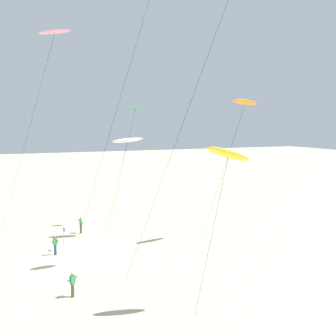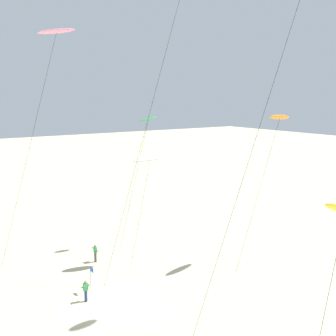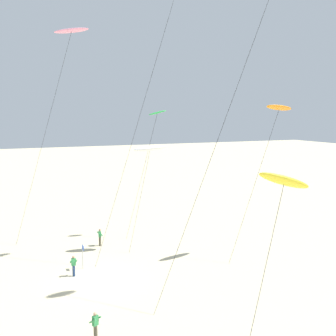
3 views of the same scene
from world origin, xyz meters
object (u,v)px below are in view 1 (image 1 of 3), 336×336
object	(u,v)px
kite_flyer_furthest	(81,225)
kite_flyer_middle	(55,245)
marker_flag	(64,234)
kite_orange	(245,103)
kite_green	(135,111)
kite_white	(127,140)
kite_flyer_nearest	(73,284)
kite_yellow	(228,154)
kite_pink	(54,34)

from	to	relation	value
kite_flyer_furthest	kite_flyer_middle	bearing A→B (deg)	-29.71
marker_flag	kite_orange	bearing A→B (deg)	77.63
kite_green	kite_white	size ratio (longest dim) A/B	1.32
kite_flyer_nearest	marker_flag	size ratio (longest dim) A/B	0.80
marker_flag	kite_flyer_nearest	bearing A→B (deg)	-8.28
kite_yellow	kite_flyer_nearest	xyz separation A→B (m)	(-5.92, -8.09, -8.65)
kite_green	kite_orange	world-z (taller)	kite_orange
kite_flyer_nearest	kite_white	bearing A→B (deg)	147.63
kite_pink	marker_flag	distance (m)	21.22
kite_pink	marker_flag	world-z (taller)	kite_pink
kite_green	kite_flyer_middle	world-z (taller)	kite_green
kite_pink	kite_flyer_nearest	size ratio (longest dim) A/B	12.76
kite_green	kite_flyer_middle	size ratio (longest dim) A/B	7.93
kite_flyer_middle	kite_yellow	bearing A→B (deg)	25.35
kite_green	kite_pink	xyz separation A→B (m)	(-2.48, -8.02, 7.97)
kite_flyer_nearest	kite_pink	bearing A→B (deg)	171.87
kite_green	kite_yellow	bearing A→B (deg)	-6.78
kite_flyer_furthest	kite_pink	bearing A→B (deg)	-157.30
marker_flag	kite_green	bearing A→B (deg)	125.35
kite_flyer_middle	kite_green	bearing A→B (deg)	127.12
kite_orange	kite_white	xyz separation A→B (m)	(-6.03, -9.68, -3.62)
kite_pink	kite_flyer_furthest	size ratio (longest dim) A/B	12.76
kite_white	marker_flag	world-z (taller)	kite_white
kite_orange	kite_pink	distance (m)	21.23
kite_flyer_furthest	marker_flag	size ratio (longest dim) A/B	0.80
kite_yellow	kite_flyer_furthest	bearing A→B (deg)	-170.62
marker_flag	kite_flyer_furthest	bearing A→B (deg)	152.79
kite_flyer_furthest	kite_white	bearing A→B (deg)	53.60
kite_flyer_nearest	kite_green	bearing A→B (deg)	148.28
kite_pink	kite_flyer_furthest	distance (m)	20.13
kite_flyer_nearest	kite_flyer_middle	size ratio (longest dim) A/B	1.00
kite_flyer_furthest	kite_flyer_nearest	bearing A→B (deg)	-14.95
kite_green	kite_white	xyz separation A→B (m)	(4.19, -2.38, -3.03)
kite_flyer_nearest	kite_yellow	bearing A→B (deg)	53.81
kite_orange	kite_flyer_furthest	world-z (taller)	kite_orange
kite_white	kite_flyer_middle	distance (m)	12.31
kite_green	kite_yellow	xyz separation A→B (m)	(23.54, -2.80, -3.12)
kite_pink	kite_flyer_middle	distance (m)	22.36
kite_yellow	kite_flyer_nearest	distance (m)	13.24
kite_orange	marker_flag	bearing A→B (deg)	-102.37
kite_flyer_middle	kite_flyer_furthest	bearing A→B (deg)	150.29
kite_white	kite_flyer_nearest	distance (m)	18.14
kite_flyer_nearest	kite_flyer_middle	world-z (taller)	same
kite_green	kite_flyer_nearest	bearing A→B (deg)	-31.72
marker_flag	kite_yellow	bearing A→B (deg)	20.94
kite_pink	marker_flag	xyz separation A→B (m)	(9.07, -1.27, -19.15)
kite_white	kite_flyer_nearest	xyz separation A→B (m)	(13.43, -8.51, -8.74)
kite_pink	kite_flyer_furthest	bearing A→B (deg)	22.70
kite_green	kite_flyer_nearest	world-z (taller)	kite_green
kite_green	kite_white	world-z (taller)	kite_green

